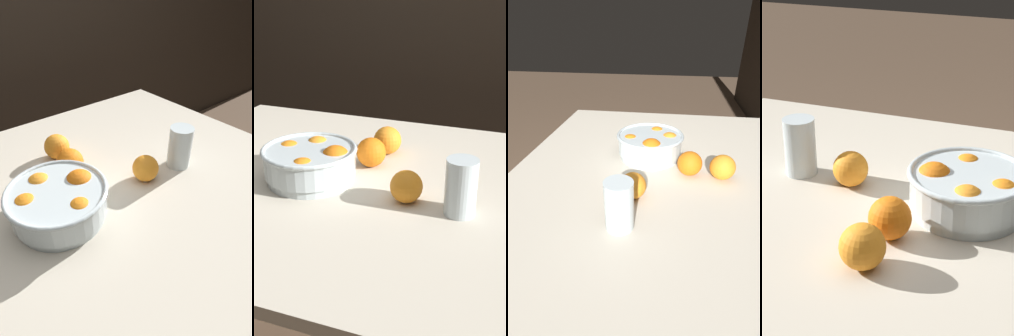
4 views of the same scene
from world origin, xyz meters
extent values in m
cube|color=beige|center=(0.00, 0.00, 0.74)|extent=(1.32, 1.04, 0.03)
cylinder|color=#936B47|center=(-0.60, 0.46, 0.36)|extent=(0.05, 0.05, 0.72)
cylinder|color=silver|center=(-0.13, -0.04, 0.76)|extent=(0.23, 0.23, 0.02)
cylinder|color=silver|center=(-0.13, -0.04, 0.81)|extent=(0.24, 0.24, 0.07)
torus|color=silver|center=(-0.13, -0.04, 0.84)|extent=(0.25, 0.25, 0.01)
sphere|color=orange|center=(-0.06, -0.03, 0.81)|extent=(0.08, 0.08, 0.08)
sphere|color=orange|center=(-0.14, 0.03, 0.81)|extent=(0.08, 0.08, 0.08)
sphere|color=orange|center=(-0.20, -0.02, 0.81)|extent=(0.07, 0.07, 0.07)
sphere|color=orange|center=(-0.10, -0.12, 0.81)|extent=(0.07, 0.07, 0.07)
cylinder|color=#F4A314|center=(0.28, -0.08, 0.80)|extent=(0.06, 0.06, 0.10)
cylinder|color=silver|center=(0.28, -0.08, 0.82)|extent=(0.07, 0.07, 0.14)
sphere|color=orange|center=(0.15, -0.07, 0.79)|extent=(0.08, 0.08, 0.08)
sphere|color=orange|center=(0.00, 0.21, 0.79)|extent=(0.08, 0.08, 0.08)
sphere|color=orange|center=(-0.01, 0.10, 0.79)|extent=(0.08, 0.08, 0.08)
camera|label=1|loc=(-0.30, -0.52, 1.26)|focal=28.00mm
camera|label=2|loc=(0.44, -1.03, 1.28)|focal=50.00mm
camera|label=3|loc=(0.78, 0.03, 1.22)|focal=28.00mm
camera|label=4|loc=(-0.33, 0.95, 1.34)|focal=60.00mm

